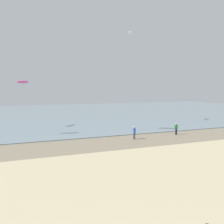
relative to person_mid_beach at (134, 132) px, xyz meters
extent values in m
cube|color=gray|center=(-10.11, -0.86, -0.91)|extent=(120.00, 7.64, 0.01)
cube|color=gray|center=(-10.11, 37.96, -0.87)|extent=(160.00, 70.00, 0.10)
cylinder|color=#383842|center=(0.00, 0.11, -0.48)|extent=(0.16, 0.16, 0.88)
cylinder|color=#383842|center=(0.00, -0.11, -0.48)|extent=(0.16, 0.16, 0.88)
cube|color=#2D4CA5|center=(0.00, 0.00, 0.26)|extent=(0.22, 0.36, 0.60)
sphere|color=beige|center=(0.00, 0.00, 0.68)|extent=(0.22, 0.22, 0.22)
cylinder|color=#2D4CA5|center=(0.00, 0.24, 0.21)|extent=(0.09, 0.09, 0.52)
cylinder|color=#2D4CA5|center=(0.00, -0.24, 0.21)|extent=(0.09, 0.09, 0.52)
cylinder|color=#383842|center=(7.31, 0.72, -0.48)|extent=(0.16, 0.16, 0.88)
cylinder|color=#383842|center=(7.09, 0.70, -0.48)|extent=(0.16, 0.16, 0.88)
cube|color=#338C4C|center=(7.20, 0.71, 0.26)|extent=(0.38, 0.26, 0.60)
sphere|color=beige|center=(7.20, 0.71, 0.68)|extent=(0.22, 0.22, 0.22)
cylinder|color=#338C4C|center=(7.44, 0.73, 0.21)|extent=(0.09, 0.09, 0.52)
cylinder|color=#338C4C|center=(6.96, 0.68, 0.21)|extent=(0.09, 0.09, 0.52)
ellipsoid|color=white|center=(6.78, 14.68, 16.11)|extent=(2.28, 2.73, 0.74)
ellipsoid|color=#E54C99|center=(-12.69, 15.62, 6.82)|extent=(2.66, 2.86, 0.57)
camera|label=1|loc=(-15.83, -30.11, 5.87)|focal=41.76mm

